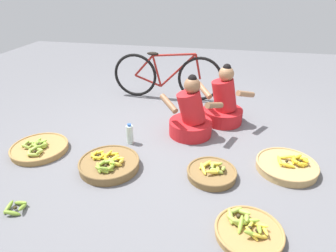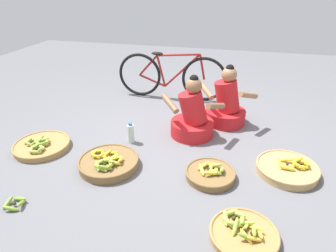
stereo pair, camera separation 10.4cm
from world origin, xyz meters
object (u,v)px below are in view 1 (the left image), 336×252
Objects in this scene: banana_basket_near_vendor at (109,164)px; banana_basket_back_left at (212,172)px; vendor_woman_behind at (223,104)px; water_bottle at (130,134)px; banana_basket_front_left at (287,166)px; banana_basket_front_center at (249,231)px; banana_basket_front_right at (39,148)px; bicycle_leaning at (167,76)px; loose_bananas_mid_right at (16,207)px; vendor_woman_front at (191,117)px.

banana_basket_near_vendor is 1.03m from banana_basket_back_left.
vendor_woman_behind is 1.30m from water_bottle.
banana_basket_front_left is 1.02m from banana_basket_front_center.
water_bottle is (0.93, 0.38, 0.07)m from banana_basket_front_right.
banana_basket_front_center is (-0.41, -0.93, -0.01)m from banana_basket_front_left.
loose_bananas_mid_right is (-0.72, -2.70, -0.33)m from bicycle_leaning.
vendor_woman_behind is at bearing 30.48° from banana_basket_front_right.
banana_basket_back_left is 1.08m from water_bottle.
banana_basket_front_left is 2.42× the size of water_bottle.
banana_basket_front_center is at bearing -113.91° from banana_basket_front_left.
vendor_woman_behind reaches higher than vendor_woman_front.
vendor_woman_front is 3.06× the size of water_bottle.
banana_basket_near_vendor is at bearing -175.92° from banana_basket_back_left.
banana_basket_back_left is at bearing 4.08° from banana_basket_near_vendor.
banana_basket_front_right is 1.91m from banana_basket_back_left.
banana_basket_front_left is at bearing -6.14° from water_bottle.
vendor_woman_front is 1.24× the size of banana_basket_near_vendor.
loose_bananas_mid_right is at bearing -128.81° from vendor_woman_behind.
banana_basket_front_left is at bearing 24.54° from loose_bananas_mid_right.
banana_basket_front_right is 0.93m from loose_bananas_mid_right.
banana_basket_back_left is (1.91, -0.07, 0.00)m from banana_basket_front_right.
vendor_woman_front reaches higher than banana_basket_front_right.
banana_basket_front_right is at bearing 111.71° from loose_bananas_mid_right.
banana_basket_front_left is 2.53m from loose_bananas_mid_right.
banana_basket_front_right is at bearing -175.86° from banana_basket_front_left.
loose_bananas_mid_right is at bearing -105.03° from bicycle_leaning.
vendor_woman_front reaches higher than banana_basket_front_left.
banana_basket_near_vendor is (-0.71, -0.87, -0.19)m from vendor_woman_front.
loose_bananas_mid_right is (-1.25, -1.59, -0.21)m from vendor_woman_front.
banana_basket_front_center is 2.08× the size of water_bottle.
water_bottle is at bearing -151.96° from vendor_woman_front.
banana_basket_near_vendor is at bearing -169.17° from banana_basket_front_left.
vendor_woman_front is at bearing 51.74° from loose_bananas_mid_right.
loose_bananas_mid_right is (-2.30, -1.05, -0.02)m from banana_basket_front_left.
vendor_woman_front reaches higher than banana_basket_front_center.
banana_basket_near_vendor is at bearing -129.12° from vendor_woman_front.
banana_basket_front_center is (1.17, -2.57, -0.32)m from bicycle_leaning.
banana_basket_front_center is at bearing -40.60° from water_bottle.
banana_basket_front_right is 2.49× the size of water_bottle.
bicycle_leaning is 2.84m from banana_basket_front_center.
vendor_woman_front is at bearing 50.88° from banana_basket_near_vendor.
bicycle_leaning reaches higher than banana_basket_near_vendor.
vendor_woman_front reaches higher than banana_basket_back_left.
water_bottle is (0.05, 0.52, 0.06)m from banana_basket_near_vendor.
loose_bananas_mid_right is (-1.57, -0.79, -0.02)m from banana_basket_back_left.
vendor_woman_behind is at bearing 37.17° from water_bottle.
banana_basket_front_center reaches higher than loose_bananas_mid_right.
bicycle_leaning is at bearing 84.83° from water_bottle.
bicycle_leaning reaches higher than banana_basket_front_center.
banana_basket_back_left is at bearing -66.13° from bicycle_leaning.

